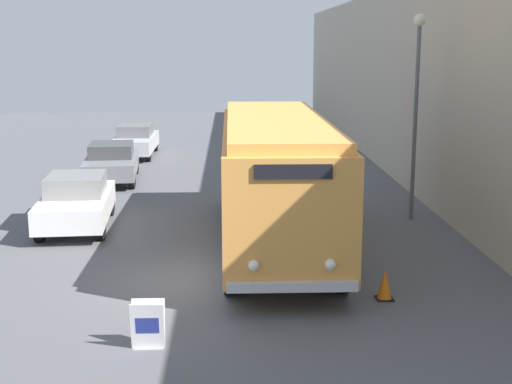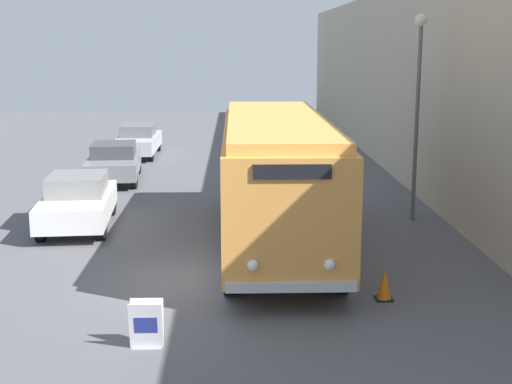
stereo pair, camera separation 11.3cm
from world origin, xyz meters
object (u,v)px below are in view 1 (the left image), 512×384
Objects in this scene: sign_board at (148,326)px; streetlamp at (417,88)px; vintage_bus at (275,173)px; traffic_cone at (385,284)px; parked_car_mid at (112,162)px; parked_car_far at (135,140)px; parked_car_near at (76,201)px.

sign_board is 0.14× the size of streetlamp.
vintage_bus reaches higher than traffic_cone.
parked_car_mid reaches higher than traffic_cone.
vintage_bus is 12.13× the size of sign_board.
parked_car_far is (-9.93, 12.79, -3.22)m from streetlamp.
parked_car_near is 9.86m from traffic_cone.
parked_car_mid is (-0.13, 7.07, -0.01)m from parked_car_near.
parked_car_mid is 6.79× the size of traffic_cone.
parked_car_near is at bearing 140.90° from traffic_cone.
parked_car_far is at bearing 110.22° from vintage_bus.
streetlamp is at bearing -0.99° from parked_car_near.
parked_car_near reaches higher than parked_car_far.
parked_car_far reaches higher than sign_board.
sign_board is at bearing -154.08° from traffic_cone.
streetlamp is 1.32× the size of parked_car_far.
sign_board is 1.27× the size of traffic_cone.
parked_car_mid is at bearing -91.09° from parked_car_far.
streetlamp is at bearing 52.57° from sign_board.
parked_car_near is 13.35m from parked_car_far.
parked_car_near is at bearing -93.92° from parked_car_mid.
parked_car_near is (-9.91, -0.56, -3.20)m from streetlamp.
traffic_cone is (2.03, -4.25, -1.58)m from vintage_bus.
parked_car_mid is at bearing 86.79° from parked_car_near.
parked_car_far reaches higher than traffic_cone.
vintage_bus is 2.38× the size of parked_car_near.
parked_car_near is 0.96× the size of parked_car_far.
streetlamp is (4.29, 2.52, 2.06)m from vintage_bus.
sign_board is 0.20× the size of parked_car_near.
parked_car_mid is at bearing 120.34° from traffic_cone.
vintage_bus is 6.06m from parked_car_near.
streetlamp is 10.43m from parked_car_near.
vintage_bus reaches higher than parked_car_mid.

